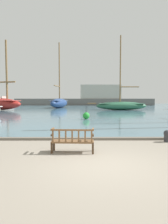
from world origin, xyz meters
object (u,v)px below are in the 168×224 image
object	(u,v)px
mooring_bollard	(167,135)
sailboat_centre_channel	(59,103)
park_bench	(73,140)
channel_buoy	(86,116)
sailboat_mid_port	(121,105)

from	to	relation	value
mooring_bollard	sailboat_centre_channel	bearing A→B (deg)	104.37
park_bench	sailboat_centre_channel	xyz separation A→B (m)	(-5.05, 38.70, 0.80)
sailboat_centre_channel	mooring_bollard	distance (m)	38.04
sailboat_centre_channel	channel_buoy	xyz separation A→B (m)	(5.76, -26.73, -0.85)
park_bench	channel_buoy	size ratio (longest dim) A/B	1.19
park_bench	sailboat_centre_channel	size ratio (longest dim) A/B	0.11
sailboat_mid_port	channel_buoy	xyz separation A→B (m)	(-6.63, -16.59, -0.57)
channel_buoy	park_bench	bearing A→B (deg)	-93.41
sailboat_mid_port	channel_buoy	size ratio (longest dim) A/B	9.69
channel_buoy	sailboat_mid_port	bearing A→B (deg)	68.23
sailboat_mid_port	channel_buoy	distance (m)	17.87
park_bench	sailboat_centre_channel	world-z (taller)	sailboat_centre_channel
mooring_bollard	channel_buoy	xyz separation A→B (m)	(-3.67, 10.11, 0.11)
sailboat_mid_port	channel_buoy	bearing A→B (deg)	-111.77
park_bench	sailboat_mid_port	distance (m)	29.50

